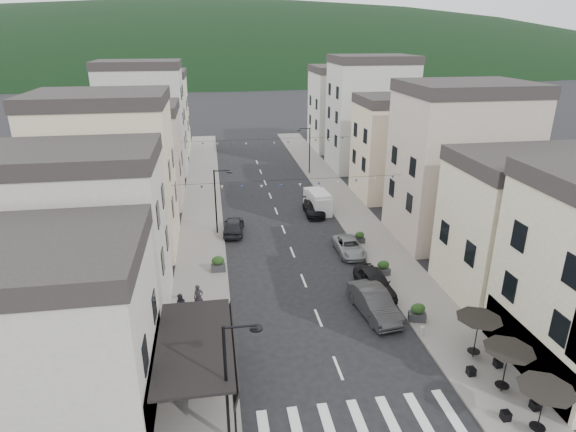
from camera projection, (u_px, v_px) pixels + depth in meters
name	position (u px, v px, depth m)	size (l,w,h in m)	color
sidewalk_left	(202.00, 211.00, 49.15)	(4.00, 76.00, 0.12)	slate
sidewalk_right	(344.00, 203.00, 51.37)	(4.00, 76.00, 0.12)	slate
hill_backdrop	(217.00, 62.00, 297.34)	(640.00, 360.00, 70.00)	black
boutique_building	(13.00, 345.00, 21.67)	(12.00, 8.00, 8.00)	#B1ADA2
boutique_awning	(200.00, 344.00, 23.21)	(3.77, 7.50, 3.28)	black
buildings_row_left	(133.00, 143.00, 51.25)	(10.20, 54.16, 14.00)	#B1ADA2
buildings_row_right	(396.00, 135.00, 54.40)	(10.20, 54.16, 14.50)	beige
cafe_terrace	(508.00, 354.00, 23.66)	(2.50, 8.10, 2.53)	black
streetlamp_left_near	(232.00, 371.00, 20.44)	(1.70, 0.56, 6.00)	black
streetlamp_left_far	(218.00, 195.00, 42.57)	(1.70, 0.56, 6.00)	black
streetlamp_right_far	(308.00, 146.00, 60.88)	(1.70, 0.56, 6.00)	black
bollards	(341.00, 368.00, 25.70)	(11.66, 10.26, 0.60)	gray
bunting_near	(291.00, 184.00, 39.04)	(19.00, 0.28, 0.62)	black
bunting_far	(267.00, 142.00, 53.79)	(19.00, 0.28, 0.62)	black
parked_car_a	(375.00, 282.00, 33.70)	(1.87, 4.66, 1.59)	black
parked_car_b	(374.00, 303.00, 31.05)	(1.79, 5.13, 1.69)	#2F2F31
parked_car_c	(349.00, 247.00, 39.72)	(2.04, 4.42, 1.23)	gray
parked_car_d	(314.00, 208.00, 48.23)	(1.80, 4.44, 1.29)	black
parked_car_e	(234.00, 226.00, 43.62)	(1.77, 4.39, 1.50)	black
delivery_van	(318.00, 201.00, 49.02)	(2.14, 4.65, 2.17)	silver
pedestrian_a	(199.00, 297.00, 31.38)	(0.64, 0.42, 1.75)	black
pedestrian_b	(181.00, 306.00, 30.57)	(0.78, 0.61, 1.60)	black
planter_la	(202.00, 350.00, 26.79)	(1.05, 0.77, 1.06)	#2D2D30
planter_lb	(218.00, 264.00, 36.52)	(1.11, 0.63, 1.23)	#313134
planter_ra	(418.00, 312.00, 30.23)	(1.20, 0.87, 1.21)	#2A2B2D
planter_rb	(383.00, 268.00, 35.95)	(1.09, 0.68, 1.17)	#333336
planter_rc	(359.00, 237.00, 41.47)	(0.93, 0.53, 1.02)	#29292B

